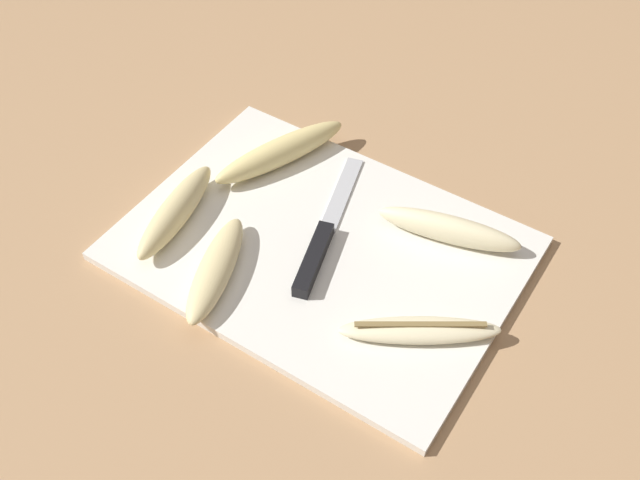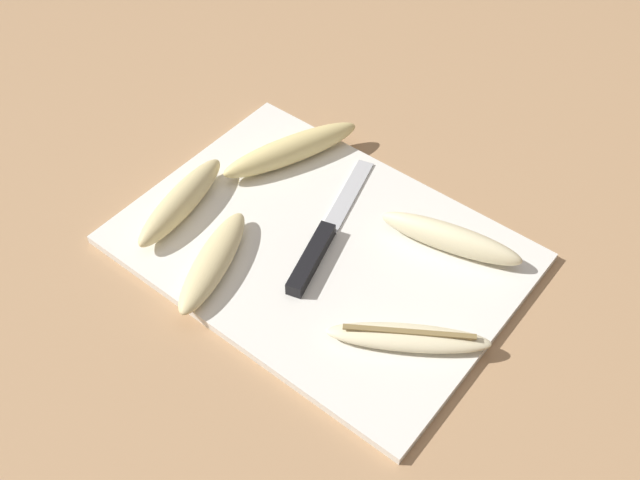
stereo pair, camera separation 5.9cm
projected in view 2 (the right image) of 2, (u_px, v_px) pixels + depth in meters
ground_plane at (320, 251)px, 0.96m from camera, size 4.00×4.00×0.00m
cutting_board at (320, 248)px, 0.95m from camera, size 0.49×0.35×0.01m
knife at (319, 246)px, 0.94m from camera, size 0.09×0.25×0.02m
banana_bright_far at (408, 338)px, 0.84m from camera, size 0.18×0.13×0.02m
banana_mellow_near at (181, 201)px, 0.97m from camera, size 0.07×0.18×0.04m
banana_pale_long at (450, 238)px, 0.93m from camera, size 0.19×0.08×0.04m
banana_ripe_center at (213, 261)px, 0.91m from camera, size 0.09×0.17×0.03m
banana_golden_short at (291, 150)px, 1.04m from camera, size 0.11×0.21×0.04m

